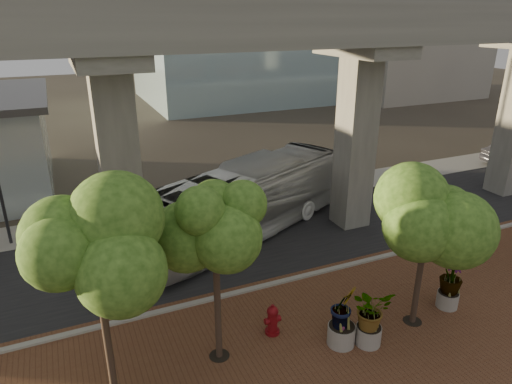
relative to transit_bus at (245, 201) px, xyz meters
name	(u,v)px	position (x,y,z in m)	size (l,w,h in m)	color
ground	(267,261)	(-0.20, -3.09, -1.88)	(160.00, 160.00, 0.00)	#352F26
brick_plaza	(372,375)	(-0.20, -11.09, -1.85)	(70.00, 13.00, 0.06)	brown
asphalt_road	(250,243)	(-0.20, -1.09, -1.86)	(90.00, 8.00, 0.04)	black
curb_strip	(286,281)	(-0.20, -5.09, -1.80)	(70.00, 0.25, 0.16)	#9E9B93
far_sidewalk	(215,204)	(-0.20, 4.41, -1.85)	(90.00, 3.00, 0.06)	#9E9B93
transit_viaduct	(250,100)	(-0.20, -1.09, 5.41)	(72.00, 5.60, 12.40)	gray
midrise_block	(408,5)	(37.80, 32.91, 10.12)	(18.00, 16.00, 24.00)	#9E9A8E
transit_bus	(245,201)	(0.00, 0.00, 0.00)	(3.16, 13.46, 3.75)	silver
fire_hydrant	(272,320)	(-2.25, -7.94, -1.24)	(0.60, 0.54, 1.20)	maroon
planter_front	(371,312)	(0.59, -9.81, -0.48)	(1.99, 1.99, 2.19)	#AEA79D
planter_right	(451,278)	(4.80, -9.28, -0.50)	(2.03, 2.03, 2.17)	#9A958B
planter_left	(343,309)	(-0.30, -9.44, -0.38)	(2.15, 2.15, 2.37)	#A19B91
street_tree_far_west	(95,256)	(-7.93, -8.90, 3.15)	(3.93, 3.93, 6.78)	#4F3A2D
street_tree_near_west	(215,226)	(-4.43, -8.30, 3.07)	(3.46, 3.46, 6.48)	#4F3A2D
street_tree_near_east	(429,208)	(2.91, -9.48, 2.86)	(3.95, 3.95, 6.50)	#4F3A2D
streetlamp_east	(341,108)	(8.37, 4.22, 3.44)	(0.45, 1.32, 9.11)	#343338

